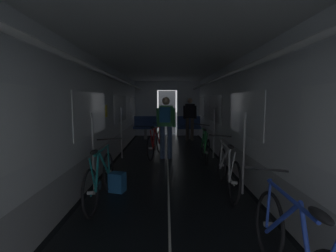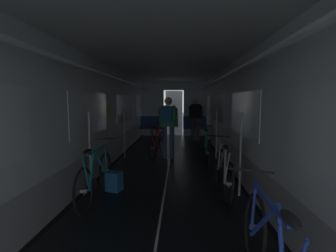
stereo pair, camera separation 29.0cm
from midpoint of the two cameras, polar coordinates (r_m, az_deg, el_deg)
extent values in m
cube|color=black|center=(5.60, -13.41, -10.66)|extent=(0.08, 11.50, 0.01)
cube|color=black|center=(5.55, 16.44, -10.91)|extent=(0.08, 11.50, 0.01)
cube|color=beige|center=(5.39, 1.44, -11.16)|extent=(0.03, 11.27, 0.00)
cube|color=#9EA0A5|center=(5.55, -14.48, -7.67)|extent=(0.12, 11.50, 0.60)
cube|color=silver|center=(5.40, -14.83, 5.07)|extent=(0.12, 11.50, 1.85)
cube|color=white|center=(4.83, -16.08, 2.87)|extent=(0.02, 1.90, 0.80)
cube|color=white|center=(7.61, -9.13, 4.11)|extent=(0.02, 1.90, 0.80)
cube|color=white|center=(10.44, -5.91, 4.67)|extent=(0.02, 1.90, 0.80)
cube|color=yellow|center=(5.87, -12.69, 3.48)|extent=(0.01, 0.20, 0.28)
cylinder|color=white|center=(5.33, -11.44, 11.34)|extent=(0.07, 11.04, 0.07)
cylinder|color=#B7BABF|center=(4.32, -16.06, -6.19)|extent=(0.04, 0.04, 1.40)
cylinder|color=#B7BABF|center=(6.80, -9.05, -1.61)|extent=(0.04, 0.04, 1.40)
cube|color=#9EA0A5|center=(5.49, 17.56, -7.91)|extent=(0.12, 11.50, 0.60)
cube|color=silver|center=(5.34, 17.98, 4.97)|extent=(0.12, 11.50, 1.85)
cube|color=white|center=(4.77, 18.98, 2.74)|extent=(0.02, 1.90, 0.80)
cube|color=white|center=(7.57, 12.87, 4.03)|extent=(0.02, 1.90, 0.80)
cube|color=white|center=(10.41, 10.08, 4.61)|extent=(0.02, 1.90, 0.80)
cube|color=yellow|center=(4.97, 18.31, 2.88)|extent=(0.01, 0.20, 0.28)
cylinder|color=white|center=(5.28, 14.56, 11.31)|extent=(0.07, 11.04, 0.07)
cylinder|color=#B7BABF|center=(4.26, 18.57, -6.45)|extent=(0.04, 0.04, 1.40)
cylinder|color=#B7BABF|center=(6.76, 12.55, -1.72)|extent=(0.04, 0.04, 1.40)
cube|color=silver|center=(11.01, -2.86, 4.12)|extent=(1.00, 0.12, 2.45)
cube|color=silver|center=(11.00, 7.07, 4.08)|extent=(1.00, 0.12, 2.45)
cube|color=silver|center=(10.98, 2.13, 9.47)|extent=(0.90, 0.12, 0.40)
cube|color=#4C4F54|center=(11.67, 2.13, 3.25)|extent=(0.81, 0.04, 2.05)
cube|color=silver|center=(5.23, 1.52, 16.09)|extent=(3.14, 11.62, 0.12)
cylinder|color=gray|center=(10.04, -3.12, -1.83)|extent=(0.12, 0.12, 0.44)
cube|color=#2D4784|center=(10.01, -3.13, -0.30)|extent=(0.96, 0.44, 0.10)
cube|color=#2D4784|center=(10.17, -3.03, 1.22)|extent=(0.96, 0.08, 0.40)
torus|color=gray|center=(10.24, -5.42, 2.35)|extent=(0.14, 0.14, 0.02)
cylinder|color=gray|center=(10.02, 7.18, -1.88)|extent=(0.12, 0.12, 0.44)
cube|color=#2D4784|center=(9.99, 7.20, -0.35)|extent=(0.96, 0.44, 0.10)
cube|color=#2D4784|center=(10.16, 7.13, 1.17)|extent=(0.96, 0.08, 0.40)
torus|color=gray|center=(10.15, 4.71, 2.33)|extent=(0.14, 0.14, 0.02)
torus|color=black|center=(3.65, -17.06, -14.51)|extent=(0.07, 0.67, 0.67)
cylinder|color=#B2B2B7|center=(3.65, -17.06, -14.51)|extent=(0.09, 0.05, 0.05)
torus|color=black|center=(4.57, -12.64, -10.16)|extent=(0.07, 0.67, 0.67)
cylinder|color=#B2B2B7|center=(4.57, -12.64, -10.16)|extent=(0.09, 0.05, 0.05)
cylinder|color=teal|center=(4.22, -13.71, -8.47)|extent=(0.07, 0.54, 0.56)
cylinder|color=teal|center=(3.84, -15.48, -9.96)|extent=(0.06, 0.34, 0.55)
cylinder|color=teal|center=(4.01, -14.25, -5.36)|extent=(0.04, 0.82, 0.04)
cylinder|color=teal|center=(3.63, -16.60, -10.57)|extent=(0.05, 0.16, 0.49)
cylinder|color=teal|center=(3.85, -15.89, -13.69)|extent=(0.03, 0.45, 0.07)
cylinder|color=teal|center=(4.48, -12.66, -7.30)|extent=(0.05, 0.09, 0.49)
cylinder|color=black|center=(4.06, -14.86, -12.96)|extent=(0.02, 0.17, 0.17)
ellipsoid|color=black|center=(3.60, -16.24, -5.75)|extent=(0.09, 0.24, 0.06)
cylinder|color=black|center=(4.43, -12.47, -2.93)|extent=(0.44, 0.03, 0.05)
torus|color=black|center=(2.82, 22.65, -21.14)|extent=(0.11, 0.67, 0.67)
cylinder|color=#B2B2B7|center=(2.82, 22.65, -21.14)|extent=(0.10, 0.05, 0.06)
cylinder|color=#2342B7|center=(2.45, 24.87, -19.83)|extent=(0.08, 0.54, 0.56)
cylinder|color=#2342B7|center=(2.12, 29.13, -24.40)|extent=(0.09, 0.34, 0.55)
cylinder|color=#2342B7|center=(2.21, 26.06, -15.37)|extent=(0.06, 0.82, 0.04)
cylinder|color=#2342B7|center=(2.68, 22.63, -16.86)|extent=(0.07, 0.09, 0.49)
ellipsoid|color=black|center=(1.82, 31.25, -18.27)|extent=(0.10, 0.24, 0.07)
cylinder|color=black|center=(2.58, 22.16, -9.75)|extent=(0.44, 0.04, 0.06)
torus|color=black|center=(3.93, 16.26, -12.96)|extent=(0.11, 0.67, 0.67)
cylinder|color=#B2B2B7|center=(3.93, 16.26, -12.96)|extent=(0.10, 0.05, 0.06)
torus|color=black|center=(4.89, 13.86, -9.11)|extent=(0.11, 0.67, 0.67)
cylinder|color=#B2B2B7|center=(4.89, 13.86, -9.11)|extent=(0.10, 0.05, 0.06)
cylinder|color=#ADAFB5|center=(4.54, 14.33, -7.47)|extent=(0.07, 0.54, 0.56)
cylinder|color=#ADAFB5|center=(4.14, 15.28, -8.78)|extent=(0.09, 0.34, 0.55)
cylinder|color=#ADAFB5|center=(4.33, 14.48, -4.55)|extent=(0.07, 0.82, 0.04)
cylinder|color=#ADAFB5|center=(3.92, 15.87, -9.30)|extent=(0.06, 0.17, 0.49)
cylinder|color=#ADAFB5|center=(4.15, 15.64, -12.25)|extent=(0.05, 0.45, 0.07)
cylinder|color=#ADAFB5|center=(4.80, 13.75, -6.42)|extent=(0.07, 0.09, 0.49)
cylinder|color=black|center=(4.37, 15.09, -11.62)|extent=(0.03, 0.17, 0.17)
ellipsoid|color=black|center=(3.90, 15.50, -4.84)|extent=(0.10, 0.24, 0.07)
cylinder|color=black|center=(4.76, 13.49, -2.35)|extent=(0.44, 0.04, 0.06)
torus|color=black|center=(5.98, 10.86, -6.28)|extent=(0.15, 0.68, 0.67)
cylinder|color=#B2B2B7|center=(5.98, 10.86, -6.28)|extent=(0.10, 0.06, 0.06)
torus|color=black|center=(6.97, 10.19, -4.49)|extent=(0.15, 0.68, 0.67)
cylinder|color=#B2B2B7|center=(6.97, 10.19, -4.49)|extent=(0.10, 0.06, 0.06)
cylinder|color=#1E8438|center=(6.63, 10.22, -3.13)|extent=(0.07, 0.54, 0.56)
cylinder|color=#1E8438|center=(6.22, 10.48, -3.73)|extent=(0.11, 0.34, 0.55)
cylinder|color=#1E8438|center=(6.43, 10.11, -1.03)|extent=(0.09, 0.82, 0.04)
cylinder|color=#1E8438|center=(6.00, 10.62, -3.88)|extent=(0.07, 0.17, 0.49)
cylinder|color=#1E8438|center=(6.20, 10.71, -6.03)|extent=(0.06, 0.45, 0.07)
cylinder|color=#1E8438|center=(6.90, 10.04, -2.57)|extent=(0.08, 0.09, 0.49)
cylinder|color=black|center=(6.43, 10.58, -5.81)|extent=(0.04, 0.17, 0.17)
ellipsoid|color=black|center=(6.00, 10.34, -0.97)|extent=(0.11, 0.25, 0.07)
cylinder|color=black|center=(6.88, 9.79, 0.27)|extent=(0.44, 0.05, 0.07)
cylinder|color=#384C75|center=(6.68, 0.46, -3.84)|extent=(0.13, 0.13, 0.90)
cylinder|color=#384C75|center=(6.65, 2.16, -3.89)|extent=(0.13, 0.13, 0.90)
cube|color=#337F47|center=(6.58, 1.32, 2.41)|extent=(0.39, 0.27, 0.56)
cylinder|color=#337F47|center=(6.64, -0.53, 2.01)|extent=(0.12, 0.21, 0.53)
cylinder|color=#337F47|center=(6.57, 3.24, 1.96)|extent=(0.12, 0.21, 0.53)
sphere|color=beige|center=(6.57, 1.33, 5.90)|extent=(0.21, 0.21, 0.21)
cube|color=#1E5693|center=(6.41, 1.08, 2.67)|extent=(0.30, 0.20, 0.40)
torus|color=black|center=(6.46, -2.42, -5.22)|extent=(0.20, 0.67, 0.67)
cylinder|color=#B2B2B7|center=(6.46, -2.42, -5.22)|extent=(0.10, 0.07, 0.05)
torus|color=black|center=(7.43, -0.11, -3.73)|extent=(0.20, 0.67, 0.67)
cylinder|color=#B2B2B7|center=(7.43, -0.11, -3.73)|extent=(0.10, 0.07, 0.05)
cylinder|color=red|center=(7.09, -0.69, -2.41)|extent=(0.17, 0.53, 0.56)
cylinder|color=red|center=(6.70, -1.61, -2.91)|extent=(0.08, 0.35, 0.55)
cylinder|color=red|center=(6.90, -0.94, -0.42)|extent=(0.20, 0.81, 0.04)
cylinder|color=red|center=(6.48, -2.16, -3.01)|extent=(0.08, 0.16, 0.49)
cylinder|color=red|center=(6.68, -1.86, -5.05)|extent=(0.12, 0.45, 0.07)
cylinder|color=red|center=(7.36, -0.09, -1.92)|extent=(0.04, 0.10, 0.49)
cylinder|color=black|center=(6.90, -1.33, -4.88)|extent=(0.05, 0.17, 0.17)
ellipsoid|color=black|center=(6.49, -1.94, -0.31)|extent=(0.14, 0.25, 0.06)
cylinder|color=black|center=(7.34, 0.05, 0.75)|extent=(0.44, 0.11, 0.04)
cylinder|color=brown|center=(9.71, 7.92, -0.79)|extent=(0.13, 0.13, 0.90)
cylinder|color=brown|center=(9.69, 6.74, -0.78)|extent=(0.13, 0.13, 0.90)
cube|color=black|center=(9.64, 7.39, 3.53)|extent=(0.36, 0.22, 0.56)
cylinder|color=black|center=(9.64, 8.70, 3.21)|extent=(0.09, 0.20, 0.53)
cylinder|color=black|center=(9.61, 6.09, 3.24)|extent=(0.09, 0.20, 0.53)
sphere|color=tan|center=(9.63, 7.42, 5.91)|extent=(0.21, 0.21, 0.21)
cube|color=#1E5693|center=(4.48, -10.74, -12.67)|extent=(0.31, 0.27, 0.34)
camera|label=1|loc=(0.14, -88.47, 0.16)|focal=25.88mm
camera|label=2|loc=(0.14, 91.53, -0.16)|focal=25.88mm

